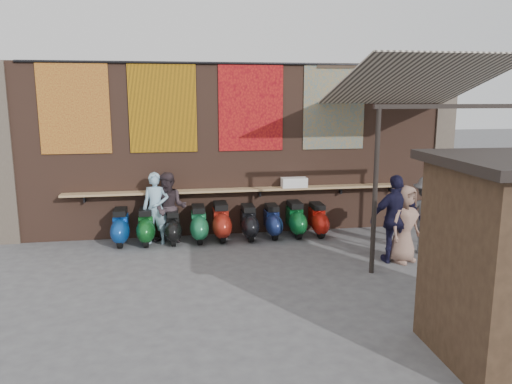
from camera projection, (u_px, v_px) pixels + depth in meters
ground at (256, 268)px, 9.61m from camera, size 70.00×70.00×0.00m
brick_wall at (237, 150)px, 11.84m from camera, size 10.00×0.40×4.00m
pier_left at (3, 154)px, 10.99m from camera, size 0.50×0.50×4.00m
pier_right at (439, 146)px, 12.69m from camera, size 0.50×0.50×4.00m
eating_counter at (239, 190)px, 11.65m from camera, size 8.00×0.32×0.05m
shelf_box at (294, 182)px, 11.81m from camera, size 0.60×0.28×0.23m
tapestry_redgold at (74, 108)px, 10.84m from camera, size 1.50×0.02×2.00m
tapestry_sun at (163, 108)px, 11.16m from camera, size 1.50×0.02×2.00m
tapestry_orange at (251, 107)px, 11.48m from camera, size 1.50×0.02×2.00m
tapestry_multi at (334, 107)px, 11.81m from camera, size 1.50×0.02×2.00m
hang_rail at (238, 63)px, 11.24m from camera, size 9.50×0.06×0.06m
scooter_stool_0 at (121, 227)px, 11.05m from camera, size 0.38×0.84×0.79m
scooter_stool_1 at (146, 227)px, 11.10m from camera, size 0.38×0.83×0.79m
scooter_stool_2 at (173, 227)px, 11.18m from camera, size 0.35×0.77×0.73m
scooter_stool_3 at (199, 224)px, 11.30m from camera, size 0.38×0.85×0.81m
scooter_stool_4 at (221, 222)px, 11.43m from camera, size 0.40×0.89×0.85m
scooter_stool_5 at (249, 222)px, 11.49m from camera, size 0.37×0.82×0.78m
scooter_stool_6 at (272, 221)px, 11.64m from camera, size 0.36×0.80×0.76m
scooter_stool_7 at (296, 219)px, 11.72m from camera, size 0.38×0.85×0.81m
scooter_stool_8 at (318, 220)px, 11.77m from camera, size 0.36×0.80×0.76m
diner_left at (156, 208)px, 11.08m from camera, size 0.64×0.48×1.61m
diner_right at (170, 208)px, 11.13m from camera, size 0.89×0.76×1.60m
shopper_navy at (396, 219)px, 9.81m from camera, size 1.04×0.44×1.76m
shopper_grey at (427, 215)px, 10.39m from camera, size 1.21×1.12×1.64m
shopper_tan at (404, 224)px, 9.84m from camera, size 0.90×0.79×1.55m
stall_sign at (497, 206)px, 6.89m from camera, size 1.20×0.07×0.50m
stall_shelf at (491, 267)px, 7.06m from camera, size 1.88×0.15×0.06m
awning_canvas at (414, 82)px, 10.37m from camera, size 3.20×3.28×0.97m
awning_ledger at (384, 66)px, 11.83m from camera, size 3.30×0.08×0.12m
awning_header at (452, 106)px, 9.01m from camera, size 3.00×0.08×0.08m
awning_post_left at (375, 192)px, 9.08m from camera, size 0.09×0.09×3.10m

